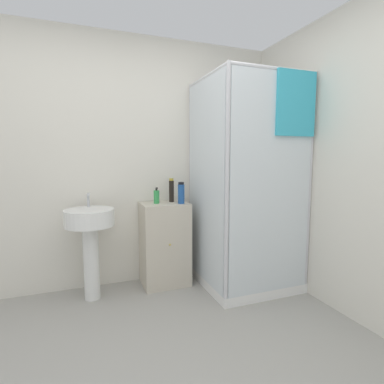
{
  "coord_description": "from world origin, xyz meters",
  "views": [
    {
      "loc": [
        -0.34,
        -1.4,
        1.3
      ],
      "look_at": [
        0.61,
        1.13,
        0.98
      ],
      "focal_mm": 28.0,
      "sensor_mm": 36.0,
      "label": 1
    }
  ],
  "objects_px": {
    "sink": "(90,232)",
    "soap_dispenser": "(157,197)",
    "shampoo_bottle_blue": "(181,193)",
    "shampoo_bottle_tall_black": "(171,190)"
  },
  "relations": [
    {
      "from": "shampoo_bottle_tall_black",
      "to": "shampoo_bottle_blue",
      "type": "height_order",
      "value": "shampoo_bottle_tall_black"
    },
    {
      "from": "soap_dispenser",
      "to": "shampoo_bottle_tall_black",
      "type": "height_order",
      "value": "shampoo_bottle_tall_black"
    },
    {
      "from": "shampoo_bottle_blue",
      "to": "sink",
      "type": "bearing_deg",
      "value": 179.52
    },
    {
      "from": "sink",
      "to": "shampoo_bottle_blue",
      "type": "distance_m",
      "value": 0.92
    },
    {
      "from": "sink",
      "to": "soap_dispenser",
      "type": "relative_size",
      "value": 5.98
    },
    {
      "from": "sink",
      "to": "shampoo_bottle_tall_black",
      "type": "relative_size",
      "value": 3.99
    },
    {
      "from": "shampoo_bottle_tall_black",
      "to": "sink",
      "type": "bearing_deg",
      "value": -170.51
    },
    {
      "from": "soap_dispenser",
      "to": "shampoo_bottle_blue",
      "type": "xyz_separation_m",
      "value": [
        0.23,
        -0.09,
        0.04
      ]
    },
    {
      "from": "sink",
      "to": "soap_dispenser",
      "type": "xyz_separation_m",
      "value": [
        0.64,
        0.08,
        0.28
      ]
    },
    {
      "from": "shampoo_bottle_tall_black",
      "to": "soap_dispenser",
      "type": "bearing_deg",
      "value": -162.95
    }
  ]
}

